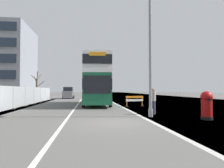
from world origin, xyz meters
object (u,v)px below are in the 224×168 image
Objects in this scene: lamppost_foreground at (150,54)px; pedestrian_at_kerb at (153,101)px; double_decker_bus at (97,81)px; red_pillar_postbox at (207,104)px; roadworks_barrier at (135,100)px; car_oncoming_near at (68,93)px; car_receding_mid at (94,93)px.

lamppost_foreground reaches higher than pedestrian_at_kerb.
pedestrian_at_kerb is at bearing -70.10° from double_decker_bus.
lamppost_foreground is 5.14× the size of red_pillar_postbox.
double_decker_bus is 5.84× the size of roadworks_barrier.
lamppost_foreground is 1.97× the size of car_oncoming_near.
red_pillar_postbox is 0.82× the size of roadworks_barrier.
lamppost_foreground is 3.28m from pedestrian_at_kerb.
pedestrian_at_kerb is at bearing -84.76° from car_receding_mid.
red_pillar_postbox is at bearing -65.33° from double_decker_bus.
car_receding_mid is 2.38× the size of pedestrian_at_kerb.
lamppost_foreground is at bearing -115.04° from pedestrian_at_kerb.
lamppost_foreground reaches higher than roadworks_barrier.
car_receding_mid is (5.12, 7.42, -0.09)m from car_oncoming_near.
lamppost_foreground is 35.93m from car_receding_mid.
red_pillar_postbox is at bearing -28.34° from lamppost_foreground.
car_oncoming_near is (-4.84, 17.52, -1.68)m from double_decker_bus.
red_pillar_postbox is at bearing -70.63° from car_oncoming_near.
car_receding_mid is at bearing 98.19° from red_pillar_postbox.
red_pillar_postbox is (5.64, -12.27, -1.84)m from double_decker_bus.
red_pillar_postbox is 9.56m from roadworks_barrier.
roadworks_barrier is 1.08× the size of pedestrian_at_kerb.
pedestrian_at_kerb is at bearing 64.96° from lamppost_foreground.
roadworks_barrier is 28.08m from car_receding_mid.
double_decker_bus is 2.66× the size of car_receding_mid.
car_oncoming_near reaches higher than roadworks_barrier.
roadworks_barrier is at bearing -38.77° from double_decker_bus.
lamppost_foreground is 4.24× the size of roadworks_barrier.
roadworks_barrier is (3.65, -2.93, -2.05)m from double_decker_bus.
double_decker_bus reaches higher than roadworks_barrier.
pedestrian_at_kerb is (-0.20, -6.59, 0.24)m from roadworks_barrier.
double_decker_bus is 6.32× the size of pedestrian_at_kerb.
car_receding_mid is 34.60m from pedestrian_at_kerb.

